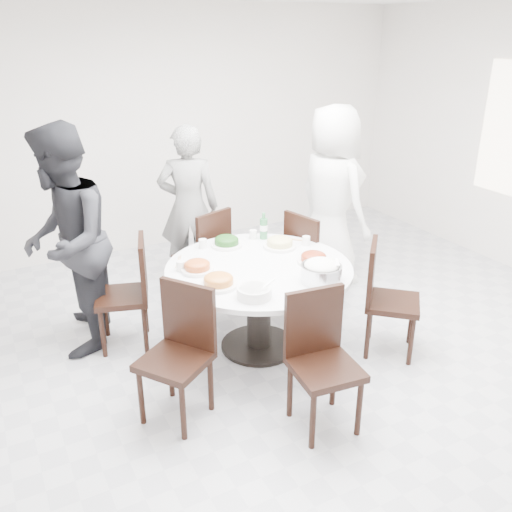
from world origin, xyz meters
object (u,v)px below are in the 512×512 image
chair_nw (122,294)px  dining_table (259,308)px  diner_right (332,198)px  beverage_bottle (264,226)px  diner_middle (189,207)px  diner_left (66,242)px  chair_ne (314,259)px  chair_n (202,255)px  chair_s (326,366)px  chair_se (393,300)px  rice_bowl (321,273)px  soup_bowl (254,292)px  chair_sw (174,358)px

chair_nw → dining_table: bearing=76.9°
diner_right → beverage_bottle: bearing=100.9°
diner_middle → diner_left: diner_left is taller
dining_table → chair_ne: (0.84, 0.46, 0.10)m
dining_table → chair_nw: bearing=149.6°
chair_n → chair_s: same height
chair_n → chair_se: (1.01, -1.61, 0.00)m
rice_bowl → chair_nw: bearing=140.4°
diner_middle → soup_bowl: diner_middle is taller
chair_se → diner_right: (0.33, 1.37, 0.45)m
dining_table → diner_right: bearing=32.7°
dining_table → diner_middle: diner_middle is taller
chair_sw → rice_bowl: size_ratio=3.09×
chair_n → dining_table: bearing=74.0°
soup_bowl → beverage_bottle: beverage_bottle is taller
chair_n → soup_bowl: (-0.21, -1.51, 0.31)m
dining_table → chair_n: (-0.07, 1.05, 0.10)m
chair_nw → rice_bowl: 1.67m
chair_s → diner_right: (1.35, 1.89, 0.45)m
chair_s → soup_bowl: chair_s is taller
dining_table → soup_bowl: size_ratio=6.06×
chair_s → diner_middle: bearing=95.0°
diner_right → rice_bowl: diner_right is taller
diner_left → soup_bowl: bearing=58.1°
dining_table → chair_nw: size_ratio=1.58×
chair_sw → diner_right: bearing=86.5°
chair_s → chair_se: 1.14m
chair_s → beverage_bottle: beverage_bottle is taller
chair_nw → beverage_bottle: bearing=105.1°
chair_ne → soup_bowl: bearing=115.9°
dining_table → chair_se: 1.09m
dining_table → rice_bowl: 0.70m
diner_right → beverage_bottle: 0.98m
diner_right → dining_table: bearing=116.6°
soup_bowl → diner_middle: bearing=82.4°
chair_n → chair_s: bearing=69.9°
chair_se → beverage_bottle: beverage_bottle is taller
chair_ne → chair_n: bearing=43.8°
chair_se → chair_n: bearing=74.8°
diner_middle → beverage_bottle: diner_middle is taller
diner_middle → dining_table: bearing=114.6°
dining_table → diner_left: bearing=150.6°
chair_nw → soup_bowl: 1.29m
chair_nw → beverage_bottle: size_ratio=3.91×
chair_n → beverage_bottle: (0.40, -0.52, 0.40)m
chair_ne → chair_se: size_ratio=1.00×
rice_bowl → diner_middle: bearing=99.2°
diner_right → chair_sw: bearing=115.3°
chair_ne → chair_sw: same height
diner_left → rice_bowl: (1.62, -1.22, -0.12)m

